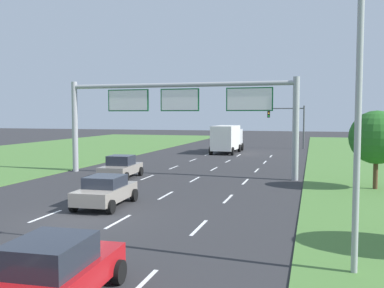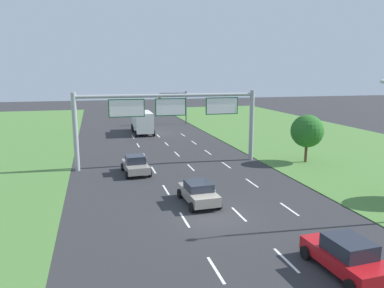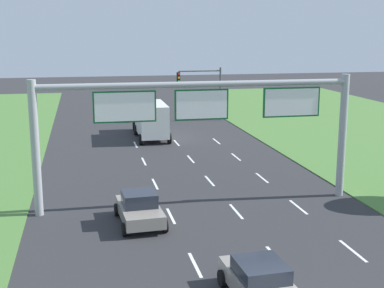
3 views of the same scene
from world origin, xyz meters
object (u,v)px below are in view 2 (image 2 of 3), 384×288
at_px(car_near_red, 136,165).
at_px(roadside_tree_mid, 307,131).
at_px(box_truck, 142,121).
at_px(sign_gantry, 170,113).
at_px(traffic_light_mast, 175,101).
at_px(car_lead_silver, 346,255).
at_px(car_mid_lane, 199,192).

distance_m(car_near_red, roadside_tree_mid, 16.74).
relative_size(box_truck, sign_gantry, 0.46).
distance_m(car_near_red, box_truck, 22.00).
bearing_deg(box_truck, roadside_tree_mid, -58.34).
height_order(car_near_red, sign_gantry, sign_gantry).
xyz_separation_m(car_near_red, traffic_light_mast, (9.88, 29.57, 3.09)).
bearing_deg(roadside_tree_mid, box_truck, 121.15).
bearing_deg(traffic_light_mast, box_truck, -129.79).
bearing_deg(box_truck, sign_gantry, -88.74).
distance_m(car_lead_silver, sign_gantry, 21.88).
bearing_deg(roadside_tree_mid, sign_gantry, 169.23).
relative_size(sign_gantry, roadside_tree_mid, 3.66).
xyz_separation_m(car_mid_lane, box_truck, (0.07, 30.40, 0.95)).
xyz_separation_m(traffic_light_mast, roadside_tree_mid, (6.70, -29.74, -0.75)).
height_order(box_truck, roadside_tree_mid, roadside_tree_mid).
height_order(car_lead_silver, roadside_tree_mid, roadside_tree_mid).
bearing_deg(car_mid_lane, roadside_tree_mid, 29.93).
distance_m(box_truck, roadside_tree_mid, 25.62).
bearing_deg(car_lead_silver, traffic_light_mast, 83.75).
relative_size(car_mid_lane, traffic_light_mast, 0.73).
relative_size(car_mid_lane, roadside_tree_mid, 0.87).
bearing_deg(car_near_red, box_truck, 77.97).
distance_m(traffic_light_mast, roadside_tree_mid, 30.50).
distance_m(car_near_red, car_lead_silver, 20.21).
xyz_separation_m(car_lead_silver, traffic_light_mast, (2.70, 48.45, 3.06)).
xyz_separation_m(box_truck, roadside_tree_mid, (13.23, -21.90, 1.40)).
distance_m(car_near_red, car_mid_lane, 9.28).
bearing_deg(roadside_tree_mid, car_near_red, 179.40).
relative_size(sign_gantry, traffic_light_mast, 3.08).
xyz_separation_m(car_near_red, roadside_tree_mid, (16.58, -0.17, 2.35)).
xyz_separation_m(sign_gantry, roadside_tree_mid, (12.98, -2.47, -1.84)).
bearing_deg(roadside_tree_mid, car_mid_lane, -147.40).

